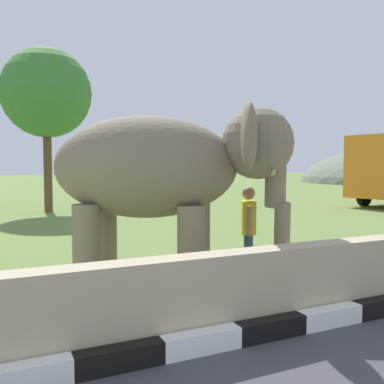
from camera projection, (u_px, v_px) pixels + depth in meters
name	position (u px, v px, depth m)	size (l,w,h in m)	color
striped_curb	(73.00, 368.00, 3.97)	(16.20, 0.20, 0.24)	white
barrier_parapet	(263.00, 289.00, 5.21)	(28.00, 0.36, 1.00)	tan
elephant	(166.00, 170.00, 7.01)	(3.95, 3.53, 2.96)	#7A6C5A
person_handler	(248.00, 228.00, 7.51)	(0.40, 0.62, 1.66)	navy
tree_distant	(46.00, 94.00, 18.38)	(3.87, 3.87, 7.14)	brown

